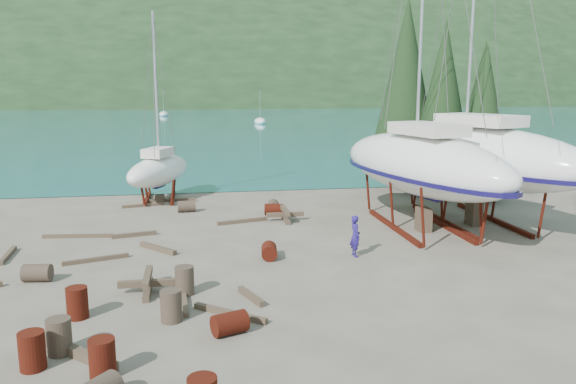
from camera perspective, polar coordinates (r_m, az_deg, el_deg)
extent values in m
plane|color=#585045|center=(19.65, -4.30, -8.01)|extent=(600.00, 600.00, 0.00)
plane|color=#19637F|center=(333.62, -9.42, 9.35)|extent=(700.00, 700.00, 0.00)
ellipsoid|color=black|center=(338.62, -9.42, 9.37)|extent=(800.00, 360.00, 110.00)
cube|color=beige|center=(216.61, -25.50, 8.43)|extent=(6.00, 5.00, 4.00)
cube|color=#A54C2D|center=(216.57, -25.56, 9.17)|extent=(6.60, 5.60, 1.60)
cube|color=beige|center=(209.41, -14.79, 9.06)|extent=(6.00, 5.00, 4.00)
cube|color=#A54C2D|center=(209.37, -14.83, 9.82)|extent=(6.60, 5.60, 1.60)
cube|color=beige|center=(210.99, -0.96, 9.41)|extent=(6.00, 5.00, 4.00)
cube|color=#A54C2D|center=(210.95, -0.96, 10.17)|extent=(6.60, 5.60, 1.60)
cylinder|color=black|center=(34.12, 15.07, 1.00)|extent=(0.36, 0.36, 1.60)
cone|color=black|center=(33.68, 15.48, 9.42)|extent=(3.60, 3.60, 8.40)
cylinder|color=black|center=(33.04, 18.86, 0.28)|extent=(0.36, 0.36, 1.36)
cone|color=black|center=(32.59, 19.31, 7.66)|extent=(3.06, 3.06, 7.14)
cylinder|color=black|center=(35.34, 11.52, 1.67)|extent=(0.36, 0.36, 1.84)
cone|color=black|center=(34.93, 11.88, 11.03)|extent=(4.14, 4.14, 9.66)
cylinder|color=black|center=(36.34, 18.72, 1.25)|extent=(0.36, 0.36, 1.44)
cone|color=black|center=(35.93, 19.15, 8.34)|extent=(3.24, 3.24, 7.56)
ellipsoid|color=white|center=(99.42, -2.85, 7.17)|extent=(2.00, 5.00, 1.40)
cylinder|color=silver|center=(99.29, -2.87, 8.81)|extent=(0.08, 0.08, 5.00)
ellipsoid|color=white|center=(128.85, -12.51, 7.71)|extent=(2.00, 5.00, 1.40)
cylinder|color=silver|center=(128.75, -12.56, 8.97)|extent=(0.08, 0.08, 5.00)
ellipsoid|color=white|center=(25.60, 13.33, 2.75)|extent=(5.77, 12.05, 2.71)
cube|color=#110C40|center=(25.20, 13.75, 0.54)|extent=(0.69, 2.09, 1.00)
cube|color=silver|center=(24.90, 14.00, 6.23)|extent=(2.56, 3.80, 0.50)
cube|color=#5E1910|center=(25.68, 10.62, -3.48)|extent=(0.18, 6.38, 0.20)
cube|color=#5E1910|center=(26.58, 15.43, -3.20)|extent=(0.18, 6.38, 0.20)
cube|color=brown|center=(25.49, 13.60, -2.72)|extent=(0.50, 0.80, 1.05)
ellipsoid|color=white|center=(27.34, 18.09, 3.47)|extent=(7.98, 12.70, 2.90)
cube|color=#110C40|center=(26.94, 18.56, 1.19)|extent=(1.07, 2.14, 1.00)
cube|color=silver|center=(26.66, 18.90, 6.93)|extent=(3.22, 4.15, 0.50)
cube|color=#5E1910|center=(27.30, 15.40, -2.84)|extent=(0.18, 6.75, 0.20)
cube|color=#5E1910|center=(28.44, 19.97, -2.58)|extent=(0.18, 6.75, 0.20)
cube|color=brown|center=(27.21, 18.37, -2.00)|extent=(0.50, 0.80, 1.17)
ellipsoid|color=white|center=(32.26, -12.97, 2.11)|extent=(4.32, 6.73, 1.66)
cube|color=#110C40|center=(32.00, -12.98, 1.35)|extent=(0.67, 1.17, 1.00)
cube|color=silver|center=(31.80, -13.09, 3.94)|extent=(1.76, 2.21, 0.50)
cylinder|color=silver|center=(32.25, -13.30, 10.65)|extent=(0.14, 0.14, 7.73)
cube|color=#5E1910|center=(32.57, -14.11, -0.65)|extent=(0.18, 3.54, 0.20)
cube|color=#5E1910|center=(32.48, -11.61, -0.57)|extent=(0.18, 3.54, 0.20)
cube|color=brown|center=(32.19, -12.90, -0.61)|extent=(0.50, 0.80, 0.33)
imported|color=navy|center=(21.22, 6.84, -4.44)|extent=(0.42, 0.60, 1.57)
cylinder|color=#5E1910|center=(14.28, -24.56, -14.46)|extent=(0.58, 0.58, 0.88)
cylinder|color=#5E1910|center=(27.87, -1.46, -1.79)|extent=(0.99, 0.76, 0.58)
cylinder|color=#2D2823|center=(15.80, -11.79, -11.26)|extent=(0.58, 0.58, 0.88)
cylinder|color=#5E1910|center=(20.90, -1.92, -6.01)|extent=(0.67, 0.94, 0.58)
cylinder|color=#2D2823|center=(29.06, -10.26, -1.45)|extent=(0.92, 0.64, 0.58)
cylinder|color=#2D2823|center=(28.70, -1.44, -1.43)|extent=(0.64, 0.92, 0.58)
cylinder|color=#5E1910|center=(14.87, -5.93, -13.12)|extent=(1.03, 0.86, 0.58)
cylinder|color=#5E1910|center=(13.39, -18.34, -15.73)|extent=(0.58, 0.58, 0.88)
cylinder|color=#5E1910|center=(16.72, -20.62, -10.48)|extent=(0.58, 0.58, 0.88)
cylinder|color=#2D2823|center=(20.26, -24.13, -7.50)|extent=(0.95, 0.69, 0.58)
cylinder|color=#2D2823|center=(14.78, -22.23, -13.43)|extent=(0.58, 0.58, 0.88)
cylinder|color=#2D2823|center=(17.66, -10.46, -8.83)|extent=(0.58, 0.58, 0.88)
cube|color=brown|center=(30.90, -14.49, -1.31)|extent=(2.19, 0.67, 0.14)
cube|color=brown|center=(17.32, -10.52, -10.52)|extent=(0.32, 2.74, 0.15)
cube|color=brown|center=(24.84, -15.34, -4.19)|extent=(1.84, 0.61, 0.17)
cube|color=brown|center=(16.02, -5.93, -12.15)|extent=(1.97, 1.62, 0.16)
cube|color=brown|center=(17.15, -3.77, -10.53)|extent=(0.69, 1.47, 0.17)
cube|color=brown|center=(22.50, -13.09, -5.60)|extent=(1.49, 1.65, 0.19)
cube|color=brown|center=(31.94, -11.82, -0.81)|extent=(2.71, 0.23, 0.15)
cube|color=brown|center=(26.44, -4.68, -2.97)|extent=(2.40, 0.81, 0.16)
cube|color=brown|center=(21.79, -18.93, -6.49)|extent=(2.28, 0.89, 0.15)
cube|color=brown|center=(25.40, -20.59, -4.20)|extent=(2.91, 0.48, 0.15)
cube|color=brown|center=(14.71, -21.00, -14.84)|extent=(2.34, 2.24, 0.23)
cube|color=brown|center=(23.57, -26.57, -5.76)|extent=(0.29, 2.09, 0.16)
cube|color=brown|center=(18.16, -14.03, -9.57)|extent=(0.20, 1.80, 0.20)
cube|color=brown|center=(18.09, -14.06, -8.98)|extent=(1.80, 0.20, 0.20)
cube|color=brown|center=(18.02, -14.09, -8.38)|extent=(0.20, 1.80, 0.20)
cube|color=brown|center=(26.77, -0.29, -2.72)|extent=(0.20, 1.80, 0.20)
cube|color=brown|center=(26.73, -0.29, -2.30)|extent=(1.80, 0.20, 0.20)
cube|color=brown|center=(26.68, -0.29, -1.88)|extent=(0.20, 1.80, 0.20)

